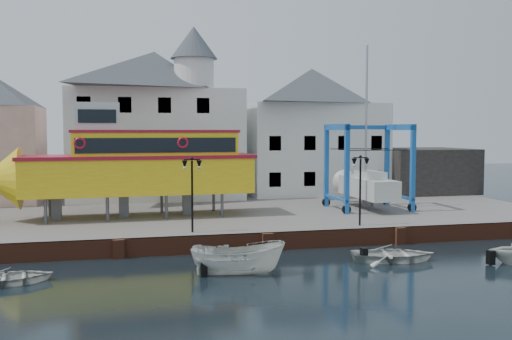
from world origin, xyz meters
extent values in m
plane|color=black|center=(0.00, 0.00, 0.00)|extent=(140.00, 140.00, 0.00)
cube|color=slate|center=(0.00, 11.00, 0.50)|extent=(44.00, 22.00, 1.00)
cube|color=brown|center=(0.00, 0.12, 0.50)|extent=(44.00, 0.25, 1.00)
cube|color=brown|center=(-8.00, -0.05, 0.50)|extent=(0.60, 0.36, 1.00)
cube|color=brown|center=(0.00, -0.05, 0.50)|extent=(0.60, 0.36, 1.00)
cube|color=brown|center=(8.00, -0.05, 0.50)|extent=(0.60, 0.36, 1.00)
cube|color=white|center=(-5.00, 18.50, 5.50)|extent=(14.00, 8.00, 9.00)
pyramid|color=#363C44|center=(-5.00, 18.50, 11.60)|extent=(14.00, 8.00, 3.20)
cube|color=black|center=(-10.50, 14.54, 2.60)|extent=(1.00, 0.08, 1.20)
cube|color=black|center=(-7.50, 14.54, 2.60)|extent=(1.00, 0.08, 1.20)
cube|color=black|center=(-4.50, 14.54, 2.60)|extent=(1.00, 0.08, 1.20)
cube|color=black|center=(-1.50, 14.54, 2.60)|extent=(1.00, 0.08, 1.20)
cube|color=black|center=(-10.50, 14.54, 5.60)|extent=(1.00, 0.08, 1.20)
cube|color=black|center=(-7.50, 14.54, 5.60)|extent=(1.00, 0.08, 1.20)
cube|color=black|center=(-4.50, 14.54, 5.60)|extent=(1.00, 0.08, 1.20)
cube|color=black|center=(-1.50, 14.54, 5.60)|extent=(1.00, 0.08, 1.20)
cube|color=black|center=(-10.50, 14.54, 8.60)|extent=(1.00, 0.08, 1.20)
cube|color=black|center=(-7.50, 14.54, 8.60)|extent=(1.00, 0.08, 1.20)
cube|color=black|center=(-4.50, 14.54, 8.60)|extent=(1.00, 0.08, 1.20)
cube|color=black|center=(-1.50, 14.54, 8.60)|extent=(1.00, 0.08, 1.20)
cylinder|color=white|center=(-2.00, 16.10, 11.20)|extent=(3.20, 3.20, 2.40)
cone|color=#363C44|center=(-2.00, 16.10, 13.70)|extent=(3.80, 3.80, 2.60)
cube|color=white|center=(9.00, 19.00, 5.00)|extent=(12.00, 8.00, 8.00)
pyramid|color=#363C44|center=(9.00, 19.00, 10.60)|extent=(12.00, 8.00, 3.20)
cube|color=black|center=(4.50, 15.04, 2.60)|extent=(1.00, 0.08, 1.20)
cube|color=black|center=(7.50, 15.04, 2.60)|extent=(1.00, 0.08, 1.20)
cube|color=black|center=(10.50, 15.04, 2.60)|extent=(1.00, 0.08, 1.20)
cube|color=black|center=(13.50, 15.04, 2.60)|extent=(1.00, 0.08, 1.20)
cube|color=black|center=(4.50, 15.04, 5.60)|extent=(1.00, 0.08, 1.20)
cube|color=black|center=(7.50, 15.04, 5.60)|extent=(1.00, 0.08, 1.20)
cube|color=black|center=(10.50, 15.04, 5.60)|extent=(1.00, 0.08, 1.20)
cube|color=black|center=(13.50, 15.04, 5.60)|extent=(1.00, 0.08, 1.20)
cube|color=black|center=(19.00, 17.00, 3.00)|extent=(8.00, 7.00, 4.00)
cylinder|color=black|center=(-4.00, 1.20, 3.00)|extent=(0.12, 0.12, 4.00)
cube|color=black|center=(-4.00, 1.20, 5.05)|extent=(0.90, 0.06, 0.06)
sphere|color=black|center=(-4.00, 1.20, 5.12)|extent=(0.16, 0.16, 0.16)
cone|color=black|center=(-4.40, 1.20, 4.78)|extent=(0.32, 0.32, 0.45)
sphere|color=silver|center=(-4.40, 1.20, 4.60)|extent=(0.18, 0.18, 0.18)
cone|color=black|center=(-3.60, 1.20, 4.78)|extent=(0.32, 0.32, 0.45)
sphere|color=silver|center=(-3.60, 1.20, 4.60)|extent=(0.18, 0.18, 0.18)
cylinder|color=black|center=(6.00, 1.20, 3.00)|extent=(0.12, 0.12, 4.00)
cube|color=black|center=(6.00, 1.20, 5.05)|extent=(0.90, 0.06, 0.06)
sphere|color=black|center=(6.00, 1.20, 5.12)|extent=(0.16, 0.16, 0.16)
cone|color=black|center=(5.60, 1.20, 4.78)|extent=(0.32, 0.32, 0.45)
sphere|color=silver|center=(5.60, 1.20, 4.60)|extent=(0.18, 0.18, 0.18)
cone|color=black|center=(6.40, 1.20, 4.78)|extent=(0.32, 0.32, 0.45)
sphere|color=silver|center=(6.40, 1.20, 4.60)|extent=(0.18, 0.18, 0.18)
cylinder|color=#59595E|center=(-12.32, 6.08, 1.78)|extent=(0.21, 0.21, 1.56)
cylinder|color=#59595E|center=(-12.42, 8.99, 1.78)|extent=(0.21, 0.21, 1.56)
cylinder|color=#59595E|center=(-8.68, 6.20, 1.78)|extent=(0.21, 0.21, 1.56)
cylinder|color=#59595E|center=(-8.78, 9.11, 1.78)|extent=(0.21, 0.21, 1.56)
cylinder|color=#59595E|center=(-5.05, 6.33, 1.78)|extent=(0.21, 0.21, 1.56)
cylinder|color=#59595E|center=(-5.15, 9.23, 1.78)|extent=(0.21, 0.21, 1.56)
cylinder|color=#59595E|center=(-1.41, 6.45, 1.78)|extent=(0.21, 0.21, 1.56)
cylinder|color=#59595E|center=(-1.51, 9.36, 1.78)|extent=(0.21, 0.21, 1.56)
cube|color=#59595E|center=(-11.85, 7.55, 1.78)|extent=(0.64, 0.54, 1.56)
cube|color=#59595E|center=(-7.69, 7.69, 1.78)|extent=(0.64, 0.54, 1.56)
cube|color=#59595E|center=(-3.54, 7.83, 1.78)|extent=(0.64, 0.54, 1.56)
cube|color=#FFB012|center=(-6.66, 7.73, 3.70)|extent=(14.67, 4.44, 2.29)
cone|color=#FFB012|center=(-15.07, 7.44, 3.70)|extent=(2.42, 4.02, 3.95)
cube|color=maroon|center=(-6.66, 7.73, 4.95)|extent=(14.99, 4.62, 0.23)
cube|color=#FFB012|center=(-5.62, 7.76, 5.68)|extent=(10.51, 3.89, 1.66)
cube|color=black|center=(-5.56, 5.97, 5.73)|extent=(9.97, 0.40, 0.94)
cube|color=black|center=(-5.68, 9.56, 5.73)|extent=(9.97, 0.40, 0.94)
cube|color=maroon|center=(-5.62, 7.76, 6.60)|extent=(10.72, 4.00, 0.19)
cube|color=silver|center=(-9.25, 7.64, 7.45)|extent=(2.79, 2.79, 1.89)
cube|color=black|center=(-9.21, 6.26, 7.53)|extent=(2.27, 0.14, 0.83)
torus|color=maroon|center=(-10.23, 5.76, 5.88)|extent=(0.73, 0.17, 0.73)
torus|color=maroon|center=(-4.00, 5.97, 5.88)|extent=(0.73, 0.17, 0.73)
cube|color=#1C64A7|center=(7.00, 5.71, 4.02)|extent=(0.30, 0.30, 6.04)
cylinder|color=black|center=(7.00, 5.71, 1.30)|extent=(0.60, 0.22, 0.60)
cube|color=#1C64A7|center=(7.01, 9.72, 4.02)|extent=(0.30, 0.30, 6.04)
cylinder|color=black|center=(7.01, 9.72, 1.30)|extent=(0.60, 0.22, 0.60)
cube|color=#1C64A7|center=(11.87, 5.69, 4.02)|extent=(0.30, 0.30, 6.04)
cylinder|color=black|center=(11.87, 5.69, 1.30)|extent=(0.60, 0.22, 0.60)
cube|color=#1C64A7|center=(11.89, 9.70, 4.02)|extent=(0.30, 0.30, 6.04)
cylinder|color=black|center=(11.89, 9.70, 1.30)|extent=(0.60, 0.22, 0.60)
cube|color=#1C64A7|center=(7.00, 7.72, 6.89)|extent=(0.32, 4.31, 0.42)
cube|color=#1C64A7|center=(7.00, 7.72, 1.86)|extent=(0.23, 4.31, 0.18)
cube|color=#1C64A7|center=(11.88, 7.70, 6.89)|extent=(0.32, 4.31, 0.42)
cube|color=#1C64A7|center=(11.88, 7.70, 1.86)|extent=(0.23, 4.31, 0.18)
cube|color=#1C64A7|center=(9.45, 9.71, 6.89)|extent=(5.18, 0.32, 0.30)
cube|color=silver|center=(9.44, 7.71, 2.55)|extent=(2.01, 6.48, 1.38)
cone|color=silver|center=(9.46, 11.55, 2.55)|extent=(1.99, 1.39, 1.98)
cube|color=#59595E|center=(9.44, 7.71, 1.56)|extent=(0.21, 1.55, 0.60)
cube|color=silver|center=(9.44, 7.28, 3.50)|extent=(1.39, 2.59, 0.52)
cylinder|color=#99999E|center=(9.44, 8.14, 7.99)|extent=(0.16, 0.16, 9.49)
cube|color=black|center=(9.43, 6.16, 5.30)|extent=(4.58, 0.14, 0.05)
cube|color=black|center=(9.45, 9.26, 5.30)|extent=(4.58, 0.14, 0.05)
imported|color=silver|center=(-2.59, -4.68, 0.00)|extent=(4.59, 2.33, 1.69)
imported|color=silver|center=(5.65, -3.81, 0.00)|extent=(4.79, 3.86, 0.88)
imported|color=silver|center=(-12.62, -3.94, 0.00)|extent=(3.97, 3.09, 0.75)
camera|label=1|loc=(-7.73, -30.16, 6.67)|focal=40.00mm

